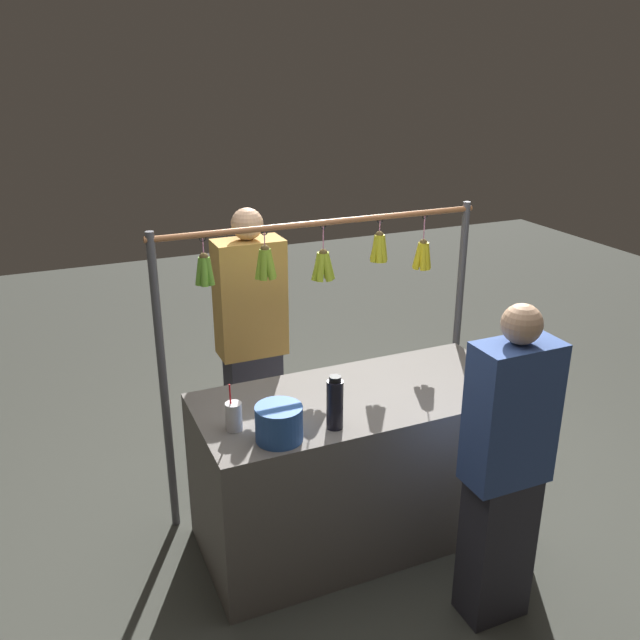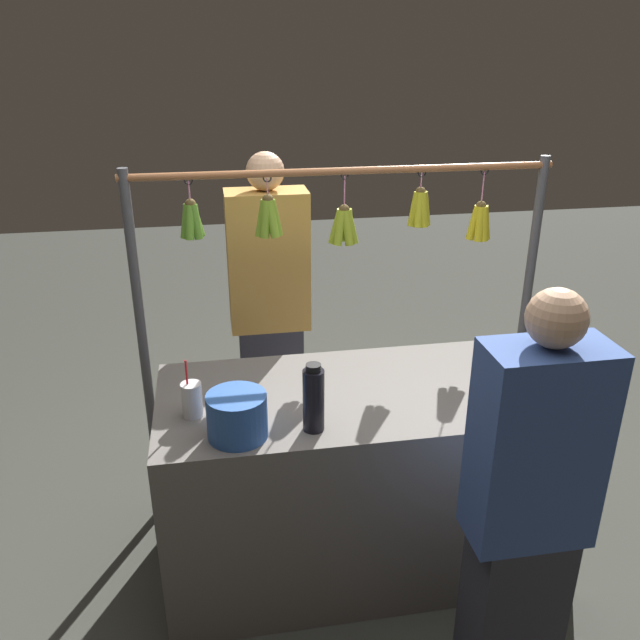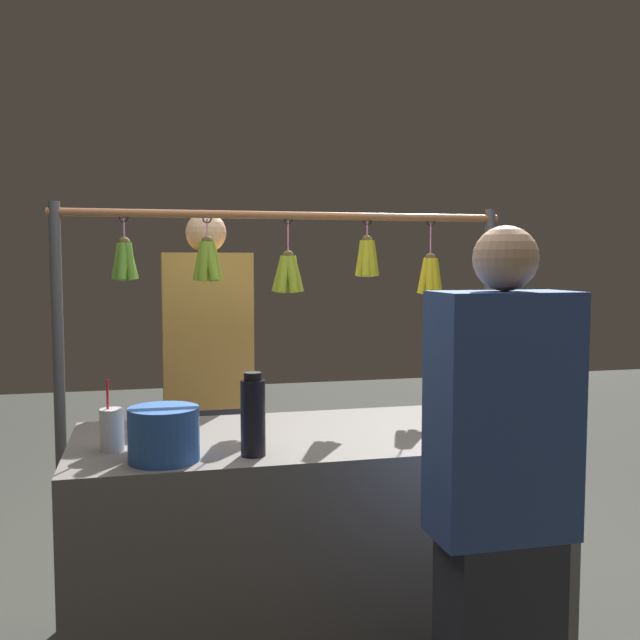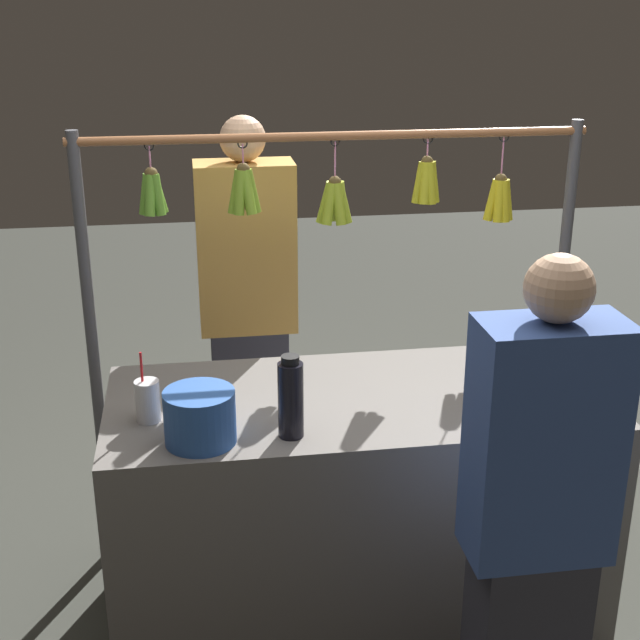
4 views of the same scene
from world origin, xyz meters
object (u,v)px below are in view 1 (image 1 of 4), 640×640
water_bottle (335,403)px  drink_cup (234,416)px  customer_person (505,473)px  blue_bucket (279,423)px  vendor_person (252,348)px

water_bottle → drink_cup: 0.47m
drink_cup → customer_person: customer_person is taller
blue_bucket → customer_person: customer_person is taller
water_bottle → customer_person: customer_person is taller
water_bottle → drink_cup: water_bottle is taller
drink_cup → blue_bucket: bearing=133.6°
blue_bucket → customer_person: 1.02m
blue_bucket → customer_person: bearing=148.5°
vendor_person → customer_person: size_ratio=1.08×
vendor_person → blue_bucket: bearing=78.4°
vendor_person → drink_cup: bearing=67.3°
drink_cup → customer_person: bearing=145.7°
water_bottle → customer_person: bearing=138.0°
blue_bucket → vendor_person: vendor_person is taller
water_bottle → blue_bucket: bearing=-0.5°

